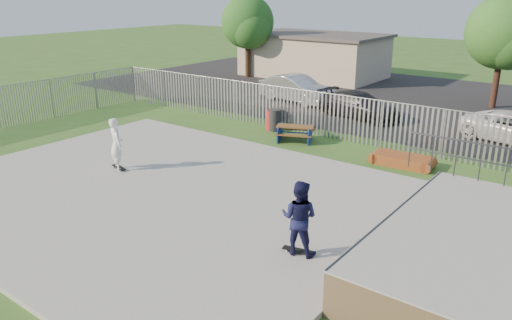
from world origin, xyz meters
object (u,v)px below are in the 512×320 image
Objects in this scene: picnic_table at (295,133)px; car_silver at (296,89)px; funbox at (402,160)px; skater_navy at (299,218)px; trash_bin_red at (272,120)px; trash_bin_grey at (275,120)px; tree_left at (248,22)px; tree_mid at (504,32)px; skater_white at (117,144)px; car_dark at (359,105)px.

picnic_table is 0.42× the size of car_silver.
funbox is 8.27m from skater_navy.
trash_bin_red is 11.96m from skater_navy.
trash_bin_red is 0.18m from trash_bin_grey.
tree_left is 0.97× the size of tree_mid.
car_silver reaches higher than funbox.
tree_left is at bearing -62.25° from skater_navy.
picnic_table is 1.96× the size of trash_bin_grey.
trash_bin_red is 0.49× the size of skater_white.
picnic_table is 0.97× the size of funbox.
trash_bin_grey is at bearing -121.98° from tree_mid.
tree_mid reaches higher than trash_bin_red.
trash_bin_red is 5.09m from car_dark.
car_dark reaches higher than trash_bin_grey.
trash_bin_red is 0.20× the size of car_silver.
trash_bin_grey is 0.17× the size of tree_mid.
trash_bin_grey is at bearing 128.73° from picnic_table.
car_dark is 14.50m from tree_left.
picnic_table is at bearing -173.83° from car_dark.
tree_left is at bearing 64.30° from car_silver.
skater_white is at bearing -98.40° from trash_bin_grey.
tree_left is at bearing 72.19° from car_dark.
car_silver is (-2.41, 5.84, 0.33)m from trash_bin_red.
car_dark is at bearing -96.44° from car_silver.
trash_bin_red is at bearing -47.64° from tree_left.
skater_navy is (5.57, -8.47, 0.75)m from picnic_table.
car_dark is (0.39, 5.46, 0.33)m from picnic_table.
car_silver is 14.06m from skater_white.
trash_bin_red reaches higher than funbox.
tree_mid is 3.25× the size of skater_white.
picnic_table is at bearing -25.57° from trash_bin_red.
car_silver is (-2.59, 5.84, 0.29)m from trash_bin_grey.
trash_bin_grey is at bearing -65.09° from skater_navy.
picnic_table is 5.00m from funbox.
tree_left is (-12.45, 6.63, 3.36)m from car_dark.
car_dark is 14.86m from skater_navy.
picnic_table is 5.48m from car_dark.
tree_mid is (5.35, 12.13, 3.80)m from picnic_table.
tree_left reaches higher than car_silver.
car_dark reaches higher than funbox.
skater_navy reaches higher than car_dark.
trash_bin_red is (-6.84, 1.16, 0.27)m from funbox.
trash_bin_grey is 0.54× the size of skater_navy.
car_dark is (-4.60, 5.73, 0.47)m from funbox.
picnic_table is at bearing -138.82° from car_silver.
picnic_table is 1.05× the size of skater_white.
trash_bin_red is at bearing -148.76° from car_silver.
skater_navy is (9.84, -15.19, 0.30)m from car_silver.
skater_navy is at bearing -149.35° from car_dark.
tree_left is (-10.21, 11.20, 3.56)m from trash_bin_red.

